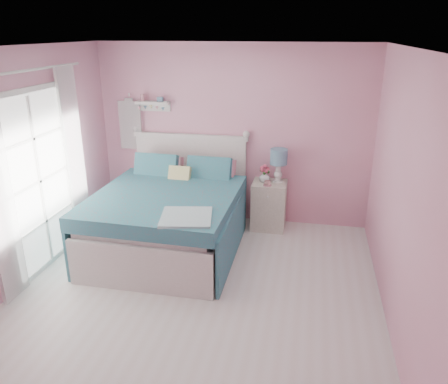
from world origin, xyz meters
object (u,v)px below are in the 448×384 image
(teacup, at_px, (268,183))
(table_lamp, at_px, (279,159))
(bed, at_px, (170,217))
(nightstand, at_px, (269,205))
(vase, at_px, (264,177))

(teacup, bearing_deg, table_lamp, 56.49)
(bed, relative_size, teacup, 25.44)
(nightstand, xyz_separation_m, table_lamp, (0.11, 0.06, 0.69))
(nightstand, relative_size, teacup, 7.87)
(table_lamp, bearing_deg, bed, -145.26)
(bed, relative_size, nightstand, 3.23)
(vase, xyz_separation_m, teacup, (0.06, -0.14, -0.05))
(bed, distance_m, teacup, 1.44)
(nightstand, bearing_deg, vase, 174.32)
(teacup, bearing_deg, nightstand, 82.16)
(nightstand, xyz_separation_m, vase, (-0.08, 0.01, 0.43))
(nightstand, height_order, vase, vase)
(bed, xyz_separation_m, vase, (1.14, 0.87, 0.35))
(table_lamp, bearing_deg, teacup, -123.51)
(nightstand, relative_size, vase, 4.35)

